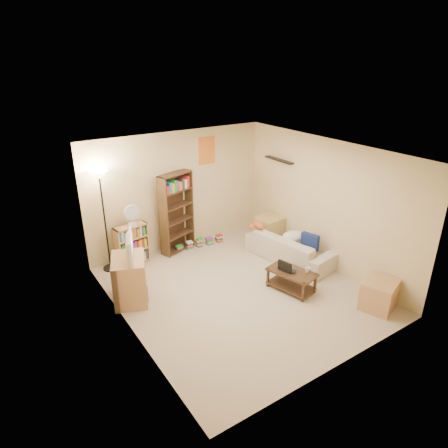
# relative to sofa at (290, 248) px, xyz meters

# --- Properties ---
(room) EXTENTS (4.50, 4.54, 2.52)m
(room) POSITION_rel_sofa_xyz_m (-1.55, -0.39, 1.35)
(room) COLOR #C3B192
(room) RESTS_ON ground
(sofa) EXTENTS (2.10, 1.35, 0.54)m
(sofa) POSITION_rel_sofa_xyz_m (0.00, 0.00, 0.00)
(sofa) COLOR #BAAD9A
(sofa) RESTS_ON ground
(navy_pillow) EXTENTS (0.20, 0.37, 0.32)m
(navy_pillow) POSITION_rel_sofa_xyz_m (0.16, -0.38, 0.25)
(navy_pillow) COLOR navy
(navy_pillow) RESTS_ON sofa
(cream_blanket) EXTENTS (0.50, 0.36, 0.21)m
(cream_blanket) POSITION_rel_sofa_xyz_m (0.12, 0.07, 0.19)
(cream_blanket) COLOR silver
(cream_blanket) RESTS_ON sofa
(tabby_cat) EXTENTS (0.43, 0.21, 0.15)m
(tabby_cat) POSITION_rel_sofa_xyz_m (-0.36, 0.66, 0.34)
(tabby_cat) COLOR #CD5F2B
(tabby_cat) RESTS_ON sofa
(coffee_table) EXTENTS (0.66, 0.93, 0.37)m
(coffee_table) POSITION_rel_sofa_xyz_m (-0.74, -0.86, -0.04)
(coffee_table) COLOR #3D2617
(coffee_table) RESTS_ON ground
(laptop) EXTENTS (0.49, 0.47, 0.03)m
(laptop) POSITION_rel_sofa_xyz_m (-0.76, -0.78, 0.11)
(laptop) COLOR black
(laptop) RESTS_ON coffee_table
(laptop_screen) EXTENTS (0.08, 0.27, 0.19)m
(laptop_screen) POSITION_rel_sofa_xyz_m (-0.87, -0.81, 0.21)
(laptop_screen) COLOR white
(laptop_screen) RESTS_ON laptop
(mug) EXTENTS (0.11, 0.11, 0.09)m
(mug) POSITION_rel_sofa_xyz_m (-0.55, -1.04, 0.15)
(mug) COLOR silver
(mug) RESTS_ON coffee_table
(tv_remote) EXTENTS (0.12, 0.15, 0.02)m
(tv_remote) POSITION_rel_sofa_xyz_m (-0.72, -0.57, 0.11)
(tv_remote) COLOR black
(tv_remote) RESTS_ON coffee_table
(tv_stand) EXTENTS (0.77, 0.89, 0.80)m
(tv_stand) POSITION_rel_sofa_xyz_m (-3.25, 0.41, 0.13)
(tv_stand) COLOR tan
(tv_stand) RESTS_ON ground
(television) EXTENTS (0.81, 0.60, 0.43)m
(television) POSITION_rel_sofa_xyz_m (-3.25, 0.41, 0.74)
(television) COLOR black
(television) RESTS_ON tv_stand
(tall_bookshelf) EXTENTS (0.81, 0.49, 1.71)m
(tall_bookshelf) POSITION_rel_sofa_xyz_m (-1.70, 1.65, 0.63)
(tall_bookshelf) COLOR #48331C
(tall_bookshelf) RESTS_ON ground
(short_bookshelf) EXTENTS (0.67, 0.34, 0.83)m
(short_bookshelf) POSITION_rel_sofa_xyz_m (-2.73, 1.62, 0.14)
(short_bookshelf) COLOR tan
(short_bookshelf) RESTS_ON ground
(desk_fan) EXTENTS (0.30, 0.17, 0.43)m
(desk_fan) POSITION_rel_sofa_xyz_m (-2.69, 1.58, 0.79)
(desk_fan) COLOR silver
(desk_fan) RESTS_ON short_bookshelf
(floor_lamp) EXTENTS (0.34, 0.34, 1.99)m
(floor_lamp) POSITION_rel_sofa_xyz_m (-3.19, 1.65, 1.31)
(floor_lamp) COLOR black
(floor_lamp) RESTS_ON ground
(side_table) EXTENTS (0.58, 0.58, 0.61)m
(side_table) POSITION_rel_sofa_xyz_m (0.17, 0.87, 0.03)
(side_table) COLOR tan
(side_table) RESTS_ON ground
(end_cabinet) EXTENTS (0.72, 0.66, 0.49)m
(end_cabinet) POSITION_rel_sofa_xyz_m (0.10, -2.07, -0.03)
(end_cabinet) COLOR tan
(end_cabinet) RESTS_ON ground
(book_stacks) EXTENTS (1.11, 0.22, 0.19)m
(book_stacks) POSITION_rel_sofa_xyz_m (-1.21, 1.55, -0.19)
(book_stacks) COLOR red
(book_stacks) RESTS_ON ground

